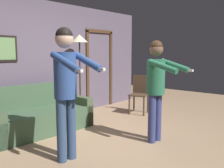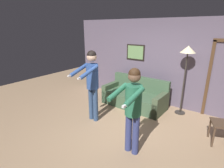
% 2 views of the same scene
% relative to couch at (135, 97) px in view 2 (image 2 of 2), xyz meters
% --- Properties ---
extents(ground_plane, '(12.00, 12.00, 0.00)m').
position_rel_couch_xyz_m(ground_plane, '(0.53, -1.52, -0.28)').
color(ground_plane, tan).
extents(back_wall_assembly, '(6.40, 0.10, 2.60)m').
position_rel_couch_xyz_m(back_wall_assembly, '(0.55, 0.68, 1.02)').
color(back_wall_assembly, '#5E5365').
rests_on(back_wall_assembly, ground_plane).
extents(couch, '(1.94, 0.93, 0.87)m').
position_rel_couch_xyz_m(couch, '(0.00, 0.00, 0.00)').
color(couch, '#405B40').
rests_on(couch, ground_plane).
extents(torchiere_lamp, '(0.39, 0.39, 1.90)m').
position_rel_couch_xyz_m(torchiere_lamp, '(1.31, 0.31, 1.36)').
color(torchiere_lamp, '#332D28').
rests_on(torchiere_lamp, ground_plane).
extents(person_standing_left, '(0.47, 0.75, 1.82)m').
position_rel_couch_xyz_m(person_standing_left, '(-0.46, -1.42, 0.85)').
color(person_standing_left, navy).
rests_on(person_standing_left, ground_plane).
extents(person_standing_right, '(0.46, 0.72, 1.68)m').
position_rel_couch_xyz_m(person_standing_right, '(0.99, -1.94, 0.74)').
color(person_standing_right, navy).
rests_on(person_standing_right, ground_plane).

